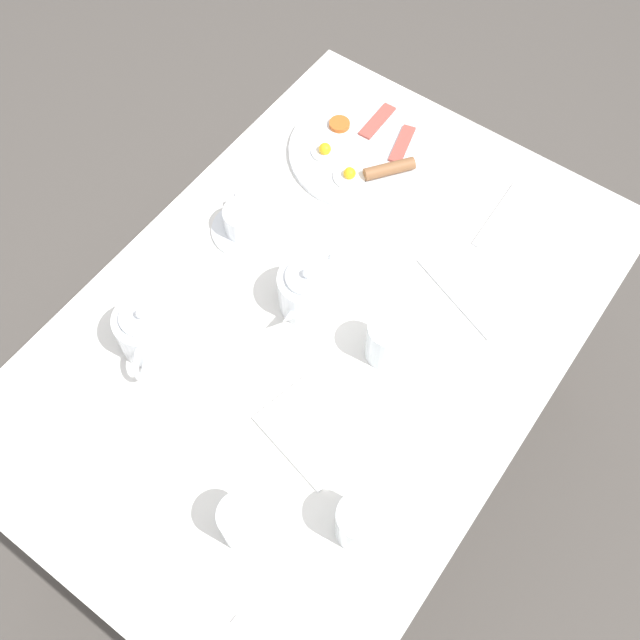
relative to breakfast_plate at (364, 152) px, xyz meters
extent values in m
plane|color=#4C4742|center=(0.17, -0.39, -0.73)|extent=(8.00, 8.00, 0.00)
cube|color=silver|center=(0.17, -0.39, -0.02)|extent=(0.82, 1.21, 0.03)
cylinder|color=brown|center=(-0.19, -0.94, -0.38)|extent=(0.04, 0.04, 0.69)
cylinder|color=brown|center=(-0.19, 0.17, -0.38)|extent=(0.04, 0.04, 0.69)
cylinder|color=brown|center=(0.53, 0.17, -0.38)|extent=(0.04, 0.04, 0.69)
cylinder|color=white|center=(0.00, 0.00, 0.00)|extent=(0.32, 0.32, 0.01)
cylinder|color=white|center=(-0.06, -0.05, 0.01)|extent=(0.06, 0.06, 0.00)
sphere|color=yellow|center=(-0.06, -0.05, 0.02)|extent=(0.03, 0.03, 0.03)
cylinder|color=white|center=(0.02, -0.08, 0.01)|extent=(0.07, 0.07, 0.00)
sphere|color=yellow|center=(0.02, -0.08, 0.02)|extent=(0.03, 0.03, 0.03)
cylinder|color=brown|center=(0.08, -0.02, 0.02)|extent=(0.08, 0.10, 0.03)
cube|color=#B74C42|center=(0.06, 0.06, 0.01)|extent=(0.05, 0.11, 0.01)
cube|color=#B74C42|center=(-0.02, 0.08, 0.01)|extent=(0.03, 0.11, 0.01)
cylinder|color=#D16023|center=(-0.08, 0.03, 0.01)|extent=(0.04, 0.04, 0.01)
cylinder|color=white|center=(0.12, -0.36, 0.03)|extent=(0.11, 0.11, 0.09)
cylinder|color=white|center=(0.12, -0.36, 0.08)|extent=(0.08, 0.08, 0.01)
sphere|color=white|center=(0.12, -0.36, 0.10)|extent=(0.02, 0.02, 0.02)
cone|color=white|center=(0.13, -0.43, 0.04)|extent=(0.03, 0.05, 0.04)
torus|color=white|center=(0.11, -0.30, 0.03)|extent=(0.02, 0.07, 0.07)
cylinder|color=white|center=(-0.06, -0.59, 0.03)|extent=(0.11, 0.11, 0.09)
cylinder|color=white|center=(-0.06, -0.59, 0.08)|extent=(0.08, 0.08, 0.01)
sphere|color=white|center=(-0.06, -0.59, 0.10)|extent=(0.02, 0.02, 0.02)
cone|color=white|center=(-0.10, -0.54, 0.04)|extent=(0.04, 0.05, 0.04)
torus|color=white|center=(-0.03, -0.65, 0.03)|extent=(0.05, 0.07, 0.07)
cylinder|color=white|center=(-0.08, -0.30, 0.00)|extent=(0.13, 0.13, 0.01)
cylinder|color=white|center=(-0.08, -0.30, 0.03)|extent=(0.08, 0.08, 0.05)
cylinder|color=tan|center=(-0.08, -0.30, 0.02)|extent=(0.07, 0.07, 0.04)
torus|color=white|center=(-0.11, -0.28, 0.03)|extent=(0.04, 0.03, 0.04)
cylinder|color=white|center=(0.30, -0.36, 0.04)|extent=(0.07, 0.07, 0.09)
cylinder|color=white|center=(0.29, -0.76, 0.04)|extent=(0.07, 0.07, 0.09)
cylinder|color=white|center=(0.43, -0.66, 0.04)|extent=(0.07, 0.07, 0.09)
cube|color=white|center=(0.28, -0.56, 0.00)|extent=(0.20, 0.16, 0.01)
cube|color=silver|center=(0.12, -0.85, -0.01)|extent=(0.09, 0.15, 0.00)
cube|color=silver|center=(0.34, -0.19, -0.01)|extent=(0.20, 0.09, 0.00)
cube|color=silver|center=(0.31, 0.03, -0.01)|extent=(0.02, 0.19, 0.00)
camera|label=1|loc=(0.56, -0.92, 1.20)|focal=42.00mm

